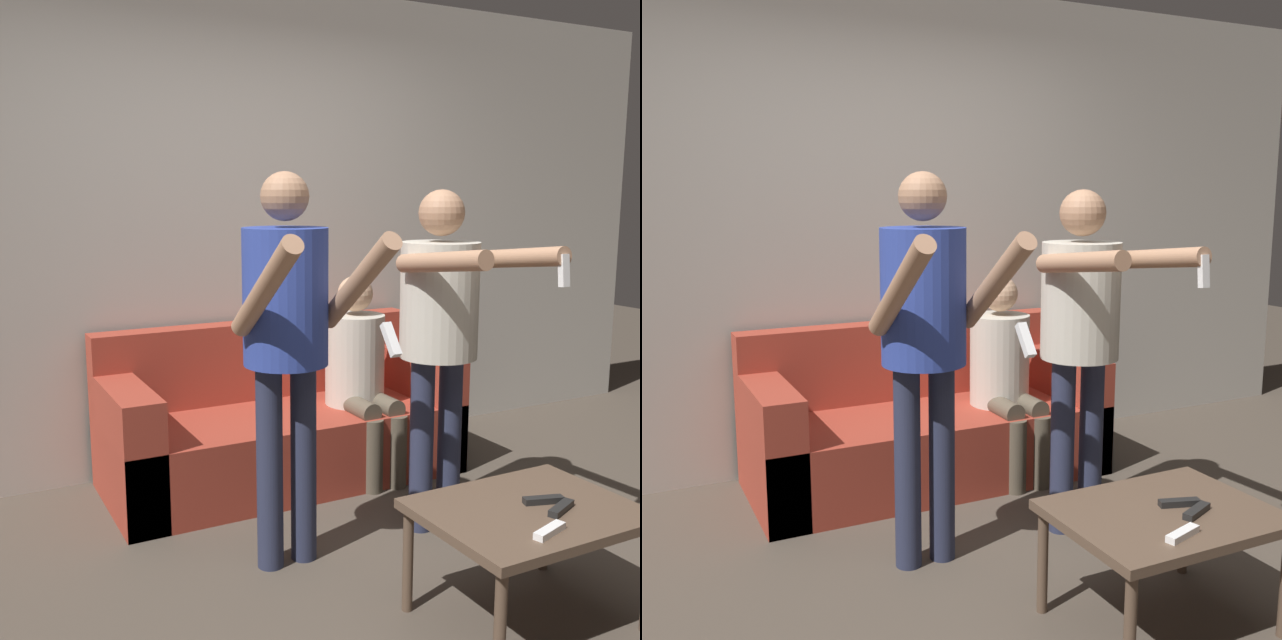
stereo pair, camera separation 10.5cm
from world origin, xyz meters
The scene contains 10 objects.
ground_plane centered at (0.00, 0.00, 0.00)m, with size 14.00×14.00×0.00m, color #4C4238.
wall_back centered at (0.00, 1.82, 1.35)m, with size 6.40×0.06×2.70m.
couch centered at (0.19, 1.40, 0.28)m, with size 1.90×0.79×0.83m.
person_standing_left centered at (-0.19, 0.48, 1.03)m, with size 0.47×0.70×1.64m.
person_standing_right centered at (0.57, 0.48, 0.99)m, with size 0.47×0.74×1.57m.
person_seated centered at (0.60, 1.25, 0.60)m, with size 0.33×0.54×1.11m.
coffee_table centered at (0.39, -0.31, 0.39)m, with size 0.76×0.59×0.44m.
remote_near centered at (0.30, -0.50, 0.45)m, with size 0.15×0.08×0.02m.
remote_mid centered at (0.47, -0.38, 0.45)m, with size 0.15×0.09×0.02m.
remote_far centered at (0.46, -0.30, 0.45)m, with size 0.15×0.08×0.02m.
Camera 2 is at (-1.36, -2.25, 1.56)m, focal length 42.00 mm.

